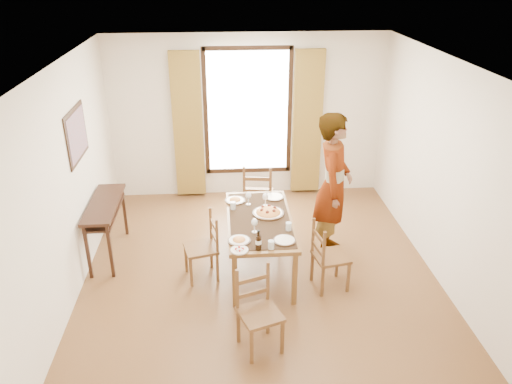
{
  "coord_description": "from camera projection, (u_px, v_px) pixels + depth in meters",
  "views": [
    {
      "loc": [
        -0.46,
        -5.43,
        3.74
      ],
      "look_at": [
        -0.03,
        0.35,
        1.0
      ],
      "focal_mm": 35.0,
      "sensor_mm": 36.0,
      "label": 1
    }
  ],
  "objects": [
    {
      "name": "ground",
      "position": [
        260.0,
        272.0,
        6.53
      ],
      "size": [
        5.0,
        5.0,
        0.0
      ],
      "primitive_type": "plane",
      "color": "#4B2817",
      "rests_on": "ground"
    },
    {
      "name": "man",
      "position": [
        333.0,
        186.0,
        6.56
      ],
      "size": [
        1.01,
        0.91,
        2.01
      ],
      "primitive_type": "imported",
      "rotation": [
        0.0,
        0.0,
        1.26
      ],
      "color": "#909498",
      "rests_on": "ground"
    },
    {
      "name": "caprese_plate",
      "position": [
        239.0,
        249.0,
        5.58
      ],
      "size": [
        0.2,
        0.2,
        0.04
      ],
      "primitive_type": null,
      "color": "silver",
      "rests_on": "dining_table"
    },
    {
      "name": "chair_south",
      "position": [
        259.0,
        313.0,
        5.13
      ],
      "size": [
        0.51,
        0.51,
        0.91
      ],
      "rotation": [
        0.0,
        0.0,
        0.35
      ],
      "color": "brown",
      "rests_on": "ground"
    },
    {
      "name": "tumbler_b",
      "position": [
        233.0,
        205.0,
        6.5
      ],
      "size": [
        0.07,
        0.07,
        0.1
      ],
      "primitive_type": "cylinder",
      "color": "silver",
      "rests_on": "dining_table"
    },
    {
      "name": "room_shell",
      "position": [
        259.0,
        159.0,
        5.98
      ],
      "size": [
        4.6,
        5.1,
        2.74
      ],
      "color": "silver",
      "rests_on": "ground"
    },
    {
      "name": "plate_sw",
      "position": [
        239.0,
        239.0,
        5.76
      ],
      "size": [
        0.27,
        0.27,
        0.05
      ],
      "primitive_type": null,
      "color": "silver",
      "rests_on": "dining_table"
    },
    {
      "name": "pasta_platter",
      "position": [
        268.0,
        211.0,
        6.36
      ],
      "size": [
        0.4,
        0.4,
        0.1
      ],
      "primitive_type": null,
      "color": "#C76A19",
      "rests_on": "dining_table"
    },
    {
      "name": "chair_west",
      "position": [
        203.0,
        248.0,
        6.28
      ],
      "size": [
        0.47,
        0.47,
        0.88
      ],
      "rotation": [
        0.0,
        0.0,
        -1.33
      ],
      "color": "brown",
      "rests_on": "ground"
    },
    {
      "name": "chair_north",
      "position": [
        258.0,
        196.0,
        7.51
      ],
      "size": [
        0.51,
        0.51,
        1.01
      ],
      "rotation": [
        0.0,
        0.0,
        2.99
      ],
      "color": "brown",
      "rests_on": "ground"
    },
    {
      "name": "console_table",
      "position": [
        105.0,
        210.0,
        6.64
      ],
      "size": [
        0.38,
        1.2,
        0.8
      ],
      "color": "#321C10",
      "rests_on": "ground"
    },
    {
      "name": "wine_glass_b",
      "position": [
        265.0,
        200.0,
        6.56
      ],
      "size": [
        0.08,
        0.08,
        0.18
      ],
      "primitive_type": null,
      "color": "white",
      "rests_on": "dining_table"
    },
    {
      "name": "wine_bottle",
      "position": [
        258.0,
        240.0,
        5.56
      ],
      "size": [
        0.07,
        0.07,
        0.25
      ],
      "primitive_type": null,
      "color": "black",
      "rests_on": "dining_table"
    },
    {
      "name": "plate_ne",
      "position": [
        274.0,
        196.0,
        6.81
      ],
      "size": [
        0.27,
        0.27,
        0.05
      ],
      "primitive_type": null,
      "color": "silver",
      "rests_on": "dining_table"
    },
    {
      "name": "dining_table",
      "position": [
        260.0,
        224.0,
        6.31
      ],
      "size": [
        0.81,
        1.62,
        0.76
      ],
      "color": "brown",
      "rests_on": "ground"
    },
    {
      "name": "wine_glass_a",
      "position": [
        254.0,
        225.0,
        5.93
      ],
      "size": [
        0.08,
        0.08,
        0.18
      ],
      "primitive_type": null,
      "color": "white",
      "rests_on": "dining_table"
    },
    {
      "name": "chair_east",
      "position": [
        328.0,
        258.0,
        6.08
      ],
      "size": [
        0.47,
        0.47,
        0.89
      ],
      "rotation": [
        0.0,
        0.0,
        1.77
      ],
      "color": "brown",
      "rests_on": "ground"
    },
    {
      "name": "wine_glass_c",
      "position": [
        248.0,
        198.0,
        6.59
      ],
      "size": [
        0.08,
        0.08,
        0.18
      ],
      "primitive_type": null,
      "color": "white",
      "rests_on": "dining_table"
    },
    {
      "name": "plate_se",
      "position": [
        285.0,
        239.0,
        5.77
      ],
      "size": [
        0.27,
        0.27,
        0.05
      ],
      "primitive_type": null,
      "color": "silver",
      "rests_on": "dining_table"
    },
    {
      "name": "tumbler_a",
      "position": [
        289.0,
        226.0,
        5.99
      ],
      "size": [
        0.07,
        0.07,
        0.1
      ],
      "primitive_type": "cylinder",
      "color": "silver",
      "rests_on": "dining_table"
    },
    {
      "name": "plate_nw",
      "position": [
        235.0,
        199.0,
        6.71
      ],
      "size": [
        0.27,
        0.27,
        0.05
      ],
      "primitive_type": null,
      "color": "silver",
      "rests_on": "dining_table"
    },
    {
      "name": "tumbler_c",
      "position": [
        271.0,
        245.0,
        5.61
      ],
      "size": [
        0.07,
        0.07,
        0.1
      ],
      "primitive_type": "cylinder",
      "color": "silver",
      "rests_on": "dining_table"
    }
  ]
}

